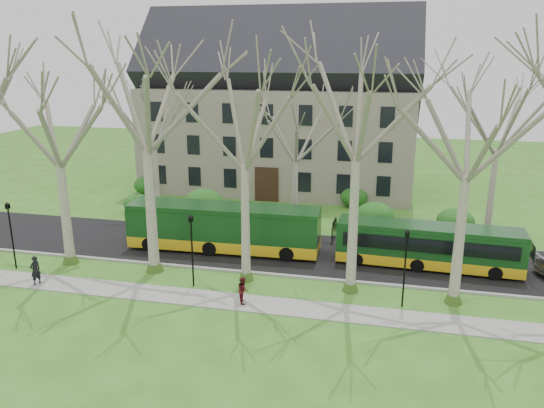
{
  "coord_description": "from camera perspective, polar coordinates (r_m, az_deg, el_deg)",
  "views": [
    {
      "loc": [
        4.81,
        -28.04,
        13.31
      ],
      "look_at": [
        -2.14,
        3.0,
        4.17
      ],
      "focal_mm": 35.0,
      "sensor_mm": 36.0,
      "label": 1
    }
  ],
  "objects": [
    {
      "name": "pedestrian_a",
      "position": [
        34.44,
        -24.11,
        -6.51
      ],
      "size": [
        0.62,
        0.75,
        1.75
      ],
      "primitive_type": "imported",
      "rotation": [
        0.0,
        0.0,
        -1.95
      ],
      "color": "black",
      "rests_on": "sidewalk"
    },
    {
      "name": "tree_row_far",
      "position": [
        40.2,
        3.64,
        5.52
      ],
      "size": [
        33.0,
        7.0,
        12.0
      ],
      "color": "gray",
      "rests_on": "ground"
    },
    {
      "name": "bus_lead",
      "position": [
        36.66,
        -5.22,
        -2.49
      ],
      "size": [
        13.25,
        3.13,
        3.29
      ],
      "primitive_type": null,
      "rotation": [
        0.0,
        0.0,
        0.03
      ],
      "color": "#123F17",
      "rests_on": "road"
    },
    {
      "name": "sidewalk",
      "position": [
        29.19,
        1.78,
        -11.04
      ],
      "size": [
        70.0,
        2.0,
        0.06
      ],
      "primitive_type": "cube",
      "color": "gray",
      "rests_on": "ground"
    },
    {
      "name": "bus_follow",
      "position": [
        35.2,
        16.41,
        -4.28
      ],
      "size": [
        11.5,
        2.94,
        2.85
      ],
      "primitive_type": null,
      "rotation": [
        0.0,
        0.0,
        -0.05
      ],
      "color": "#123F17",
      "rests_on": "road"
    },
    {
      "name": "tree_row_verge",
      "position": [
        29.44,
        2.93,
        3.63
      ],
      "size": [
        49.0,
        7.0,
        14.0
      ],
      "color": "gray",
      "rests_on": "ground"
    },
    {
      "name": "pedestrian_b",
      "position": [
        29.36,
        -3.12,
        -9.21
      ],
      "size": [
        0.82,
        0.9,
        1.49
      ],
      "primitive_type": "imported",
      "rotation": [
        0.0,
        0.0,
        2.02
      ],
      "color": "#511216",
      "rests_on": "sidewalk"
    },
    {
      "name": "hedges",
      "position": [
        44.82,
        -0.07,
        0.09
      ],
      "size": [
        30.6,
        8.6,
        2.0
      ],
      "color": "#1A4C15",
      "rests_on": "ground"
    },
    {
      "name": "lamp_row",
      "position": [
        29.49,
        2.38,
        -5.33
      ],
      "size": [
        36.22,
        0.22,
        4.3
      ],
      "color": "black",
      "rests_on": "ground"
    },
    {
      "name": "road",
      "position": [
        36.4,
        4.18,
        -5.41
      ],
      "size": [
        80.0,
        8.0,
        0.06
      ],
      "primitive_type": "cube",
      "color": "black",
      "rests_on": "ground"
    },
    {
      "name": "curb",
      "position": [
        32.73,
        3.12,
        -7.85
      ],
      "size": [
        80.0,
        0.25,
        0.14
      ],
      "primitive_type": "cube",
      "color": "#A5A39E",
      "rests_on": "ground"
    },
    {
      "name": "building",
      "position": [
        53.41,
        0.9,
        10.4
      ],
      "size": [
        26.5,
        12.2,
        16.0
      ],
      "color": "gray",
      "rests_on": "ground"
    },
    {
      "name": "ground",
      "position": [
        31.42,
        2.65,
        -9.06
      ],
      "size": [
        120.0,
        120.0,
        0.0
      ],
      "primitive_type": "plane",
      "color": "#3D7020",
      "rests_on": "ground"
    }
  ]
}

